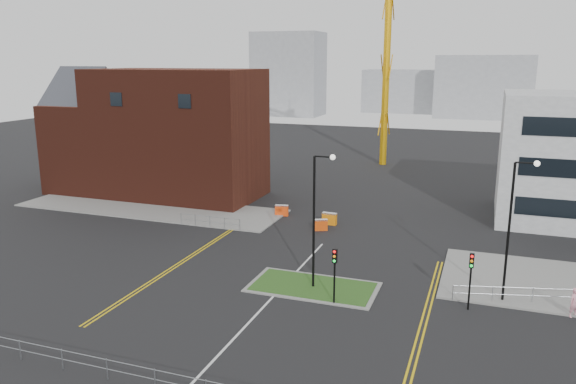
{
  "coord_description": "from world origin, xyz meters",
  "views": [
    {
      "loc": [
        12.4,
        -25.83,
        15.05
      ],
      "look_at": [
        -1.94,
        13.93,
        5.0
      ],
      "focal_mm": 35.0,
      "sensor_mm": 36.0,
      "label": 1
    }
  ],
  "objects": [
    {
      "name": "yellow_left_b",
      "position": [
        -8.7,
        10.0,
        0.01
      ],
      "size": [
        0.12,
        24.0,
        0.01
      ],
      "primitive_type": "cube",
      "color": "gold",
      "rests_on": "ground"
    },
    {
      "name": "traffic_light_right",
      "position": [
        12.0,
        7.98,
        2.57
      ],
      "size": [
        0.28,
        0.33,
        3.65
      ],
      "color": "black",
      "rests_on": "ground"
    },
    {
      "name": "yellow_right_b",
      "position": [
        9.8,
        6.0,
        0.01
      ],
      "size": [
        0.12,
        20.0,
        0.01
      ],
      "primitive_type": "cube",
      "color": "gold",
      "rests_on": "ground"
    },
    {
      "name": "pedestrian",
      "position": [
        17.97,
        9.05,
        0.92
      ],
      "size": [
        0.8,
        0.71,
        1.83
      ],
      "primitive_type": "imported",
      "rotation": [
        0.0,
        0.0,
        0.52
      ],
      "color": "pink",
      "rests_on": "ground"
    },
    {
      "name": "skyline_a",
      "position": [
        -40.0,
        120.0,
        11.0
      ],
      "size": [
        18.0,
        12.0,
        22.0
      ],
      "primitive_type": "cube",
      "color": "gray",
      "rests_on": "ground"
    },
    {
      "name": "island_kerb",
      "position": [
        2.0,
        8.0,
        0.04
      ],
      "size": [
        8.6,
        4.6,
        0.08
      ],
      "primitive_type": "cube",
      "color": "slate",
      "rests_on": "ground"
    },
    {
      "name": "railing_left",
      "position": [
        -11.0,
        18.0,
        0.74
      ],
      "size": [
        6.05,
        0.05,
        1.1
      ],
      "color": "gray",
      "rests_on": "ground"
    },
    {
      "name": "barrier_right",
      "position": [
        -1.0,
        22.69,
        0.61
      ],
      "size": [
        1.38,
        0.56,
        1.13
      ],
      "color": "orange",
      "rests_on": "ground"
    },
    {
      "name": "skyline_d",
      "position": [
        -8.0,
        140.0,
        6.0
      ],
      "size": [
        30.0,
        12.0,
        12.0
      ],
      "primitive_type": "cube",
      "color": "gray",
      "rests_on": "ground"
    },
    {
      "name": "streetlamp_island",
      "position": [
        2.22,
        8.0,
        5.41
      ],
      "size": [
        1.46,
        0.36,
        9.18
      ],
      "color": "black",
      "rests_on": "ground"
    },
    {
      "name": "streetlamp_right_near",
      "position": [
        14.22,
        10.0,
        5.41
      ],
      "size": [
        1.46,
        0.36,
        9.18
      ],
      "color": "black",
      "rests_on": "ground"
    },
    {
      "name": "pavement_left",
      "position": [
        -20.0,
        22.0,
        0.06
      ],
      "size": [
        28.0,
        8.0,
        0.12
      ],
      "primitive_type": "cube",
      "color": "slate",
      "rests_on": "ground"
    },
    {
      "name": "railing_front",
      "position": [
        0.0,
        -6.0,
        0.78
      ],
      "size": [
        24.05,
        0.05,
        1.1
      ],
      "color": "gray",
      "rests_on": "ground"
    },
    {
      "name": "brick_building",
      "position": [
        -22.97,
        28.0,
        6.85
      ],
      "size": [
        24.2,
        10.07,
        14.24
      ],
      "color": "#481B12",
      "rests_on": "ground"
    },
    {
      "name": "skyline_b",
      "position": [
        10.0,
        130.0,
        8.0
      ],
      "size": [
        24.0,
        12.0,
        16.0
      ],
      "primitive_type": "cube",
      "color": "gray",
      "rests_on": "ground"
    },
    {
      "name": "grass_island",
      "position": [
        2.0,
        8.0,
        0.06
      ],
      "size": [
        8.0,
        4.0,
        0.12
      ],
      "primitive_type": "cube",
      "color": "#29501A",
      "rests_on": "ground"
    },
    {
      "name": "yellow_left_a",
      "position": [
        -9.0,
        10.0,
        0.01
      ],
      "size": [
        0.12,
        24.0,
        0.01
      ],
      "primitive_type": "cube",
      "color": "gold",
      "rests_on": "ground"
    },
    {
      "name": "ground",
      "position": [
        0.0,
        0.0,
        0.0
      ],
      "size": [
        200.0,
        200.0,
        0.0
      ],
      "primitive_type": "plane",
      "color": "black",
      "rests_on": "ground"
    },
    {
      "name": "yellow_right_a",
      "position": [
        9.5,
        6.0,
        0.01
      ],
      "size": [
        0.12,
        20.0,
        0.01
      ],
      "primitive_type": "cube",
      "color": "gold",
      "rests_on": "ground"
    },
    {
      "name": "traffic_light_island",
      "position": [
        4.0,
        5.98,
        2.57
      ],
      "size": [
        0.28,
        0.33,
        3.65
      ],
      "color": "black",
      "rests_on": "ground"
    },
    {
      "name": "centre_line",
      "position": [
        0.0,
        2.0,
        0.01
      ],
      "size": [
        0.15,
        30.0,
        0.01
      ],
      "primitive_type": "cube",
      "color": "silver",
      "rests_on": "ground"
    },
    {
      "name": "barrier_mid",
      "position": [
        -1.24,
        20.64,
        0.56
      ],
      "size": [
        1.29,
        0.86,
        1.03
      ],
      "color": "#DA450C",
      "rests_on": "ground"
    },
    {
      "name": "barrier_left",
      "position": [
        -6.23,
        24.0,
        0.59
      ],
      "size": [
        1.35,
        0.67,
        1.08
      ],
      "color": "#F1420D",
      "rests_on": "ground"
    }
  ]
}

